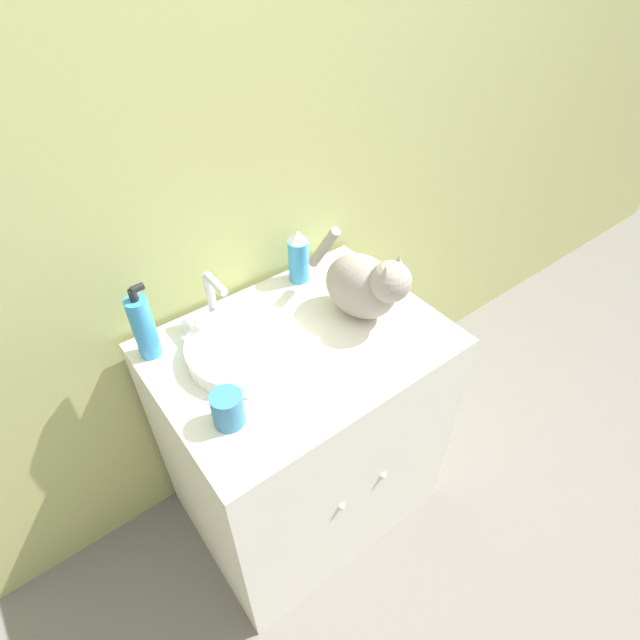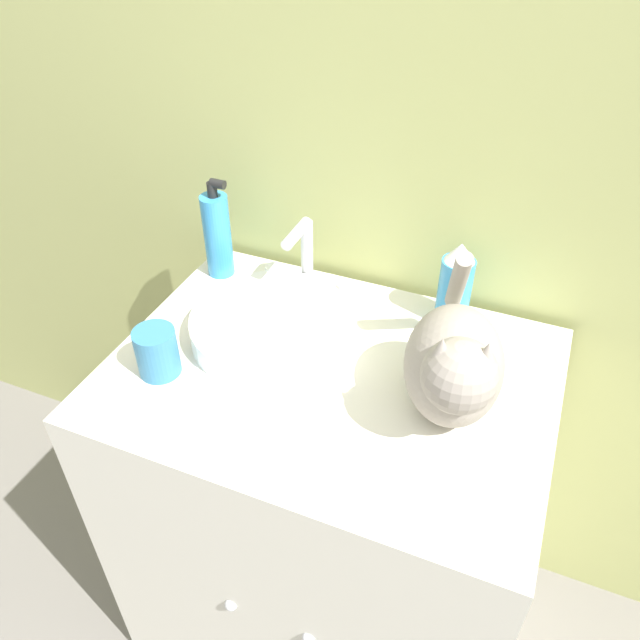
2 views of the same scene
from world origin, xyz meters
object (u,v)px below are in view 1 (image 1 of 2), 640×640
soap_bottle (143,327)px  spray_bottle (298,256)px  cat (366,285)px  cup (228,409)px

soap_bottle → spray_bottle: 0.49m
cat → spray_bottle: 0.25m
soap_bottle → cat: bearing=-21.7°
cat → cup: size_ratio=3.77×
cat → soap_bottle: (-0.54, 0.21, -0.01)m
soap_bottle → cup: 0.32m
spray_bottle → soap_bottle: bearing=-176.9°
soap_bottle → cup: bearing=-80.1°
soap_bottle → cup: soap_bottle is taller
spray_bottle → cup: size_ratio=1.93×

